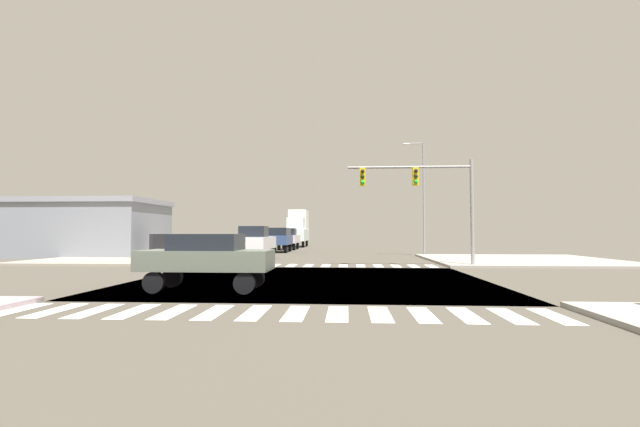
% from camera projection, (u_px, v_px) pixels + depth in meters
% --- Properties ---
extents(ground, '(90.00, 90.00, 0.05)m').
position_uv_depth(ground, '(311.00, 280.00, 17.60)').
color(ground, '#464138').
extents(sidewalk_corner_ne, '(12.00, 12.00, 0.14)m').
position_uv_depth(sidewalk_corner_ne, '(520.00, 260.00, 28.76)').
color(sidewalk_corner_ne, gray).
rests_on(sidewalk_corner_ne, ground).
extents(sidewalk_corner_nw, '(12.00, 12.00, 0.14)m').
position_uv_depth(sidewalk_corner_nw, '(142.00, 259.00, 30.39)').
color(sidewalk_corner_nw, gray).
rests_on(sidewalk_corner_nw, ground).
extents(crosswalk_near, '(13.50, 2.00, 0.01)m').
position_uv_depth(crosswalk_near, '(275.00, 313.00, 10.34)').
color(crosswalk_near, white).
rests_on(crosswalk_near, ground).
extents(crosswalk_far, '(13.50, 2.00, 0.01)m').
position_uv_depth(crosswalk_far, '(317.00, 266.00, 24.90)').
color(crosswalk_far, white).
rests_on(crosswalk_far, ground).
extents(traffic_signal_mast, '(7.03, 0.55, 6.01)m').
position_uv_depth(traffic_signal_mast, '(421.00, 187.00, 24.28)').
color(traffic_signal_mast, gray).
rests_on(traffic_signal_mast, ground).
extents(street_lamp, '(1.78, 0.32, 9.35)m').
position_uv_depth(street_lamp, '(421.00, 189.00, 35.43)').
color(street_lamp, gray).
rests_on(street_lamp, ground).
extents(bank_building, '(13.02, 7.38, 4.52)m').
position_uv_depth(bank_building, '(85.00, 228.00, 34.35)').
color(bank_building, gray).
rests_on(bank_building, ground).
extents(sedan_nearside_1, '(4.30, 1.80, 1.88)m').
position_uv_depth(sedan_nearside_1, '(207.00, 257.00, 14.36)').
color(sedan_nearside_1, black).
rests_on(sedan_nearside_1, ground).
extents(suv_farside_1, '(1.96, 4.60, 2.34)m').
position_uv_depth(suv_farside_1, '(280.00, 238.00, 41.51)').
color(suv_farside_1, black).
rests_on(suv_farside_1, ground).
extents(pickup_leading_1, '(2.00, 5.10, 2.35)m').
position_uv_depth(pickup_leading_1, '(288.00, 238.00, 47.55)').
color(pickup_leading_1, black).
rests_on(pickup_leading_1, ground).
extents(pickup_trailing_2, '(2.00, 5.10, 2.35)m').
position_uv_depth(pickup_trailing_2, '(256.00, 241.00, 30.62)').
color(pickup_trailing_2, black).
rests_on(pickup_trailing_2, ground).
extents(box_truck_middle_1, '(2.40, 7.20, 4.85)m').
position_uv_depth(box_truck_middle_1, '(298.00, 227.00, 56.79)').
color(box_truck_middle_1, black).
rests_on(box_truck_middle_1, ground).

